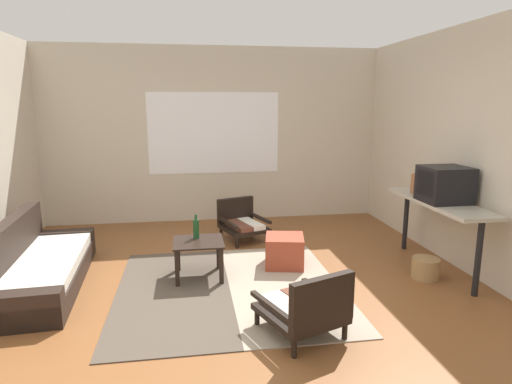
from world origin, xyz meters
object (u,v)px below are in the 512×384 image
at_px(couch, 36,267).
at_px(console_shelf, 439,208).
at_px(coffee_table, 199,249).
at_px(glass_bottle, 196,228).
at_px(wicker_basket, 426,268).
at_px(armchair_striped_foreground, 306,307).
at_px(crt_television, 445,184).
at_px(armchair_by_window, 241,221).
at_px(clay_vase, 422,183).
at_px(ottoman_orange, 285,251).

relative_size(couch, console_shelf, 1.31).
xyz_separation_m(coffee_table, glass_bottle, (-0.02, 0.11, 0.20)).
bearing_deg(wicker_basket, armchair_striped_foreground, -148.86).
distance_m(console_shelf, crt_television, 0.28).
relative_size(couch, crt_television, 4.31).
bearing_deg(wicker_basket, armchair_by_window, 136.88).
xyz_separation_m(glass_bottle, wicker_basket, (2.42, -0.50, -0.41)).
xyz_separation_m(armchair_striped_foreground, crt_television, (1.83, 1.13, 0.73)).
bearing_deg(clay_vase, console_shelf, -90.00).
height_order(coffee_table, crt_television, crt_television).
height_order(ottoman_orange, glass_bottle, glass_bottle).
distance_m(ottoman_orange, crt_television, 1.89).
bearing_deg(ottoman_orange, couch, -176.47).
bearing_deg(glass_bottle, armchair_by_window, 61.42).
relative_size(couch, armchair_striped_foreground, 2.54).
height_order(armchair_striped_foreground, wicker_basket, armchair_striped_foreground).
bearing_deg(coffee_table, glass_bottle, 99.90).
relative_size(armchair_by_window, clay_vase, 2.24).
bearing_deg(crt_television, armchair_by_window, 143.49).
bearing_deg(console_shelf, couch, 177.57).
relative_size(console_shelf, crt_television, 3.29).
xyz_separation_m(couch, crt_television, (4.28, -0.24, 0.78)).
relative_size(armchair_striped_foreground, glass_bottle, 3.00).
distance_m(coffee_table, ottoman_orange, 1.01).
relative_size(couch, glass_bottle, 7.62).
xyz_separation_m(clay_vase, glass_bottle, (-2.66, -0.13, -0.40)).
bearing_deg(clay_vase, wicker_basket, -111.29).
xyz_separation_m(coffee_table, clay_vase, (2.64, 0.24, 0.60)).
relative_size(armchair_striped_foreground, ottoman_orange, 1.85).
height_order(coffee_table, clay_vase, clay_vase).
distance_m(ottoman_orange, wicker_basket, 1.53).
bearing_deg(ottoman_orange, console_shelf, -11.67).
height_order(ottoman_orange, clay_vase, clay_vase).
relative_size(ottoman_orange, console_shelf, 0.28).
distance_m(couch, ottoman_orange, 2.63).
height_order(couch, ottoman_orange, couch).
height_order(couch, crt_television, crt_television).
height_order(crt_television, glass_bottle, crt_television).
relative_size(clay_vase, glass_bottle, 1.25).
distance_m(armchair_by_window, crt_television, 2.63).
relative_size(couch, ottoman_orange, 4.72).
bearing_deg(console_shelf, coffee_table, 176.40).
height_order(armchair_striped_foreground, clay_vase, clay_vase).
height_order(glass_bottle, wicker_basket, glass_bottle).
height_order(coffee_table, armchair_striped_foreground, armchair_striped_foreground).
bearing_deg(crt_television, wicker_basket, -145.31).
height_order(console_shelf, clay_vase, clay_vase).
bearing_deg(console_shelf, glass_bottle, 174.16).
distance_m(coffee_table, console_shelf, 2.68).
distance_m(console_shelf, wicker_basket, 0.69).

